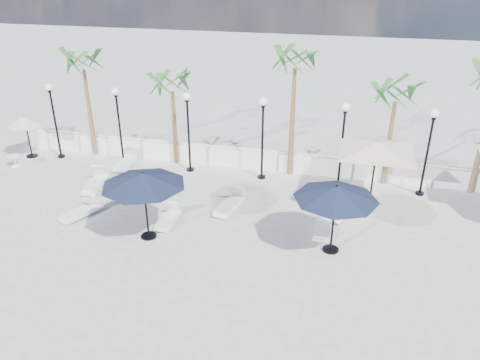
% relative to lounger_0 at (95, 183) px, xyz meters
% --- Properties ---
extents(ground, '(100.00, 100.00, 0.00)m').
position_rel_lounger_0_xyz_m(ground, '(7.00, -3.74, -0.25)').
color(ground, gray).
rests_on(ground, ground).
extents(balustrade, '(26.00, 0.30, 1.01)m').
position_rel_lounger_0_xyz_m(balustrade, '(7.00, 3.76, 0.22)').
color(balustrade, silver).
rests_on(balustrade, ground).
extents(lamppost_0, '(0.36, 0.36, 3.84)m').
position_rel_lounger_0_xyz_m(lamppost_0, '(-3.50, 2.76, 2.25)').
color(lamppost_0, black).
rests_on(lamppost_0, ground).
extents(lamppost_1, '(0.36, 0.36, 3.84)m').
position_rel_lounger_0_xyz_m(lamppost_1, '(0.00, 2.76, 2.25)').
color(lamppost_1, black).
rests_on(lamppost_1, ground).
extents(lamppost_2, '(0.36, 0.36, 3.84)m').
position_rel_lounger_0_xyz_m(lamppost_2, '(3.50, 2.76, 2.25)').
color(lamppost_2, black).
rests_on(lamppost_2, ground).
extents(lamppost_3, '(0.36, 0.36, 3.84)m').
position_rel_lounger_0_xyz_m(lamppost_3, '(7.00, 2.76, 2.25)').
color(lamppost_3, black).
rests_on(lamppost_3, ground).
extents(lamppost_4, '(0.36, 0.36, 3.84)m').
position_rel_lounger_0_xyz_m(lamppost_4, '(10.50, 2.76, 2.25)').
color(lamppost_4, black).
rests_on(lamppost_4, ground).
extents(lamppost_5, '(0.36, 0.36, 3.84)m').
position_rel_lounger_0_xyz_m(lamppost_5, '(14.00, 2.76, 2.25)').
color(lamppost_5, black).
rests_on(lamppost_5, ground).
extents(palm_0, '(2.60, 2.60, 5.50)m').
position_rel_lounger_0_xyz_m(palm_0, '(-2.00, 3.56, 4.29)').
color(palm_0, brown).
rests_on(palm_0, ground).
extents(palm_1, '(2.60, 2.60, 4.70)m').
position_rel_lounger_0_xyz_m(palm_1, '(2.50, 3.56, 3.51)').
color(palm_1, brown).
rests_on(palm_1, ground).
extents(palm_2, '(2.60, 2.60, 6.10)m').
position_rel_lounger_0_xyz_m(palm_2, '(8.20, 3.56, 4.87)').
color(palm_2, brown).
rests_on(palm_2, ground).
extents(palm_3, '(2.60, 2.60, 4.90)m').
position_rel_lounger_0_xyz_m(palm_3, '(12.50, 3.56, 3.70)').
color(palm_3, brown).
rests_on(palm_3, ground).
extents(lounger_0, '(1.00, 2.04, 0.73)m').
position_rel_lounger_0_xyz_m(lounger_0, '(0.00, 0.00, 0.00)').
color(lounger_0, white).
rests_on(lounger_0, ground).
extents(lounger_1, '(1.22, 1.86, 0.67)m').
position_rel_lounger_0_xyz_m(lounger_1, '(0.75, -2.39, -0.02)').
color(lounger_1, white).
rests_on(lounger_1, ground).
extents(lounger_2, '(0.90, 1.99, 0.72)m').
position_rel_lounger_0_xyz_m(lounger_2, '(0.22, 2.49, -0.00)').
color(lounger_2, white).
rests_on(lounger_2, ground).
extents(lounger_3, '(0.54, 1.63, 0.61)m').
position_rel_lounger_0_xyz_m(lounger_3, '(4.28, -2.08, -0.04)').
color(lounger_3, white).
rests_on(lounger_3, ground).
extents(lounger_4, '(0.96, 1.99, 0.72)m').
position_rel_lounger_0_xyz_m(lounger_4, '(6.33, -0.47, -0.01)').
color(lounger_4, white).
rests_on(lounger_4, ground).
extents(lounger_5, '(0.59, 1.78, 0.67)m').
position_rel_lounger_0_xyz_m(lounger_5, '(10.15, -1.28, -0.02)').
color(lounger_5, white).
rests_on(lounger_5, ground).
extents(lounger_7, '(1.09, 1.71, 0.61)m').
position_rel_lounger_0_xyz_m(lounger_7, '(10.80, 0.07, -0.04)').
color(lounger_7, white).
rests_on(lounger_7, ground).
extents(side_table_0, '(0.59, 0.59, 0.57)m').
position_rel_lounger_0_xyz_m(side_table_0, '(-5.00, 1.19, 0.10)').
color(side_table_0, white).
rests_on(side_table_0, ground).
extents(side_table_1, '(0.58, 0.58, 0.57)m').
position_rel_lounger_0_xyz_m(side_table_1, '(1.84, 0.90, 0.10)').
color(side_table_1, white).
rests_on(side_table_1, ground).
extents(side_table_2, '(0.56, 0.56, 0.55)m').
position_rel_lounger_0_xyz_m(side_table_2, '(9.27, 0.83, 0.08)').
color(side_table_2, white).
rests_on(side_table_2, ground).
extents(parasol_navy_left, '(3.01, 3.01, 2.66)m').
position_rel_lounger_0_xyz_m(parasol_navy_left, '(3.95, -3.17, 2.10)').
color(parasol_navy_left, black).
rests_on(parasol_navy_left, ground).
extents(parasol_navy_mid, '(2.89, 2.89, 2.59)m').
position_rel_lounger_0_xyz_m(parasol_navy_mid, '(10.53, -2.47, 2.03)').
color(parasol_navy_mid, black).
rests_on(parasol_navy_mid, ground).
extents(parasol_cream_sq_a, '(5.85, 5.85, 2.87)m').
position_rel_lounger_0_xyz_m(parasol_cream_sq_a, '(11.90, 1.62, 2.41)').
color(parasol_cream_sq_a, black).
rests_on(parasol_cream_sq_a, ground).
extents(parasol_cream_small, '(1.81, 1.81, 2.22)m').
position_rel_lounger_0_xyz_m(parasol_cream_small, '(-5.00, 2.46, 1.66)').
color(parasol_cream_small, black).
rests_on(parasol_cream_small, ground).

